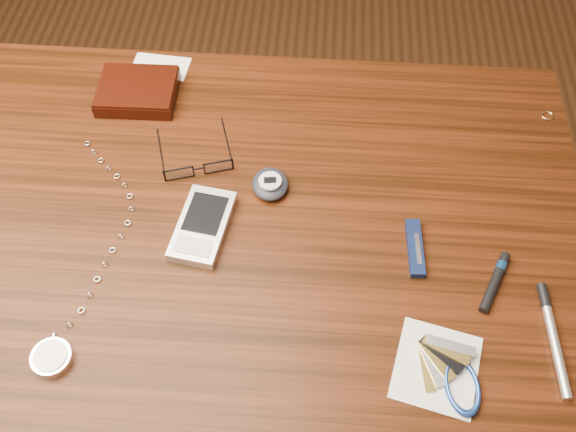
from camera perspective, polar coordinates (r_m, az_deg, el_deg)
name	(u,v)px	position (r m, az deg, el deg)	size (l,w,h in m)	color
ground	(255,404)	(1.57, -2.95, -16.32)	(3.80, 3.80, 0.00)	#472814
desk	(237,263)	(0.98, -4.55, -4.19)	(1.00, 0.70, 0.75)	#331408
wallet_and_card	(138,91)	(1.07, -13.19, 10.80)	(0.13, 0.16, 0.03)	black
eyeglasses	(198,167)	(0.95, -7.98, 4.31)	(0.13, 0.13, 0.02)	black
gold_ring	(547,115)	(1.10, 22.05, 8.29)	(0.02, 0.02, 0.00)	#DFAF6F
pocket_watch	(56,347)	(0.85, -19.94, -10.88)	(0.10, 0.37, 0.02)	white
pda_phone	(203,226)	(0.89, -7.60, -0.86)	(0.08, 0.13, 0.02)	silver
pedometer	(270,184)	(0.92, -1.60, 2.87)	(0.06, 0.07, 0.02)	black
notepad_keys	(449,374)	(0.81, 14.14, -13.48)	(0.12, 0.13, 0.01)	silver
pocket_knife	(415,248)	(0.88, 11.23, -2.80)	(0.02, 0.09, 0.01)	black
silver_pen	(552,330)	(0.87, 22.39, -9.36)	(0.02, 0.15, 0.01)	silver
black_blue_pen	(496,280)	(0.88, 17.96, -5.43)	(0.05, 0.09, 0.01)	black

